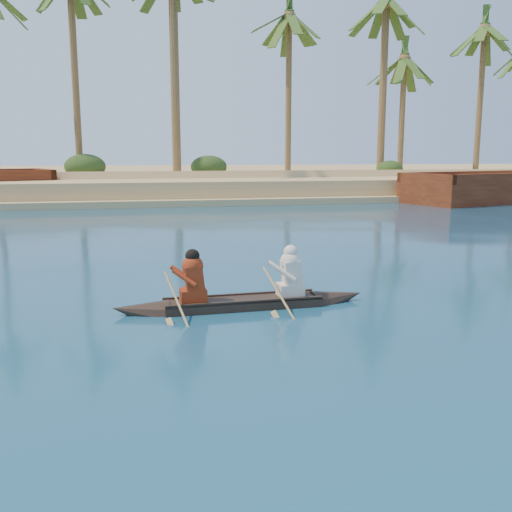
{
  "coord_description": "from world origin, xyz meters",
  "views": [
    {
      "loc": [
        1.73,
        -8.98,
        2.85
      ],
      "look_at": [
        4.3,
        2.66,
        0.71
      ],
      "focal_mm": 40.0,
      "sensor_mm": 36.0,
      "label": 1
    }
  ],
  "objects": [
    {
      "name": "palm_grove",
      "position": [
        0.0,
        35.0,
        8.0
      ],
      "size": [
        110.0,
        14.0,
        16.0
      ],
      "primitive_type": null,
      "color": "#2B4F1C",
      "rests_on": "ground"
    },
    {
      "name": "shrub_cluster",
      "position": [
        0.0,
        31.5,
        1.2
      ],
      "size": [
        100.0,
        6.0,
        2.4
      ],
      "primitive_type": null,
      "color": "#243E16",
      "rests_on": "ground"
    },
    {
      "name": "sandy_embankment",
      "position": [
        0.0,
        46.89,
        0.53
      ],
      "size": [
        150.0,
        51.0,
        1.5
      ],
      "color": "tan",
      "rests_on": "ground"
    },
    {
      "name": "ground",
      "position": [
        0.0,
        0.0,
        0.0
      ],
      "size": [
        160.0,
        160.0,
        0.0
      ],
      "primitive_type": "plane",
      "color": "#0C274F",
      "rests_on": "ground"
    },
    {
      "name": "canoe",
      "position": [
        3.73,
        1.21,
        0.26
      ],
      "size": [
        4.83,
        0.77,
        1.33
      ],
      "rotation": [
        0.0,
        0.0,
        0.03
      ],
      "color": "#30231A",
      "rests_on": "ground"
    },
    {
      "name": "barge_right",
      "position": [
        23.72,
        22.0,
        0.73
      ],
      "size": [
        13.2,
        7.56,
        2.09
      ],
      "rotation": [
        0.0,
        0.0,
        0.29
      ],
      "color": "maroon",
      "rests_on": "ground"
    }
  ]
}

